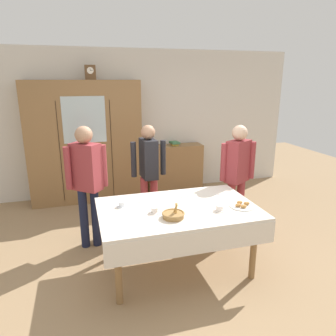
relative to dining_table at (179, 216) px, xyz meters
The scene contains 18 objects.
ground_plane 0.72m from the dining_table, 90.00° to the left, with size 12.00×12.00×0.00m, color #997A56.
back_wall 2.96m from the dining_table, 90.00° to the left, with size 6.40×0.10×2.70m, color silver.
dining_table is the anchor object (origin of this frame).
wall_cabinet 2.77m from the dining_table, 109.16° to the left, with size 1.96×0.46×2.15m.
mantel_clock 3.13m from the dining_table, 105.96° to the left, with size 0.18×0.11×0.24m.
bookshelf_low 2.76m from the dining_table, 73.68° to the left, with size 1.09×0.35×0.92m.
book_stack 2.77m from the dining_table, 73.68° to the left, with size 0.17×0.23×0.07m.
tea_cup_front_edge 0.65m from the dining_table, 159.12° to the left, with size 0.13×0.13×0.06m.
tea_cup_mid_left 0.46m from the dining_table, 24.23° to the right, with size 0.13×0.13×0.06m.
tea_cup_near_left 0.31m from the dining_table, behind, with size 0.13×0.13×0.06m.
bread_basket 0.28m from the dining_table, 121.42° to the right, with size 0.24×0.24×0.16m.
pastry_plate 0.73m from the dining_table, 12.05° to the right, with size 0.28×0.28×0.05m.
spoon_near_left 0.70m from the dining_table, 23.22° to the left, with size 0.12×0.02×0.01m.
spoon_back_edge 0.52m from the dining_table, 145.08° to the left, with size 0.12×0.02×0.01m.
spoon_far_left 0.38m from the dining_table, 57.59° to the left, with size 0.12×0.02×0.01m.
person_by_cabinet 1.31m from the dining_table, 32.34° to the left, with size 0.52×0.36×1.57m.
person_behind_table_right 1.29m from the dining_table, 92.54° to the left, with size 0.52×0.37×1.54m.
person_near_right_end 1.31m from the dining_table, 138.19° to the left, with size 0.52×0.39×1.62m.
Camera 1 is at (-1.01, -3.30, 2.16)m, focal length 33.44 mm.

